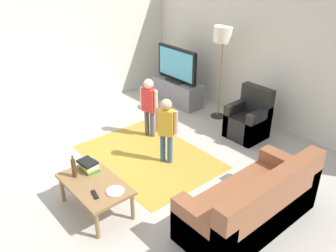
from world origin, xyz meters
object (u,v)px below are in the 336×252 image
Objects in this scene: armchair at (249,121)px; book_stack at (89,165)px; floor_lamp at (223,39)px; tv_remote at (95,194)px; tv_stand at (177,92)px; child_center at (166,125)px; plate at (115,191)px; bottle at (74,168)px; child_near_tv at (149,103)px; coffee_table at (95,186)px; tv at (177,65)px; couch at (254,207)px.

armchair reaches higher than book_stack.
floor_lamp is 3.73m from tv_remote.
tv_remote is at bearing -72.06° from floor_lamp.
child_center reaches higher than tv_stand.
child_center is 1.46m from plate.
armchair is 3.22m from bottle.
bottle is at bearing -90.06° from child_center.
book_stack is at bearing -61.63° from tv_stand.
floor_lamp reaches higher than child_center.
child_near_tv reaches higher than coffee_table.
book_stack is (1.63, -2.99, -0.36)m from tv.
tv_remote reaches higher than coffee_table.
child_center is at bearing -72.12° from floor_lamp.
bottle is 0.51m from tv_remote.
child_near_tv is (-1.16, -1.33, 0.35)m from armchair.
child_center is at bearing -45.49° from tv.
bottle is (-0.30, -3.19, 0.25)m from armchair.
child_center is (-1.77, 0.13, 0.36)m from couch.
bottle is (-0.28, -0.12, 0.18)m from coffee_table.
bottle is (0.60, -3.39, -0.99)m from floor_lamp.
armchair is 0.51× the size of floor_lamp.
tv_stand is 1.20× the size of coffee_table.
couch is 2.28m from bottle.
book_stack is (0.83, -1.65, -0.16)m from child_near_tv.
tv_stand is at bearing 151.93° from couch.
plate is at bearing -53.06° from tv.
child_near_tv is at bearing 114.60° from bottle.
tv_stand is at bearing 126.74° from plate.
bottle is 0.65m from plate.
child_near_tv is 2.21m from plate.
plate is (0.32, 0.10, 0.06)m from coffee_table.
bottle is at bearing -80.01° from floor_lamp.
plate is (0.60, -1.31, -0.22)m from child_center.
tv_remote is (2.15, -3.21, -0.42)m from tv.
child_near_tv reaches higher than couch.
child_center is at bearing -21.30° from child_near_tv.
book_stack is 0.63m from plate.
armchair is 3.08m from coffee_table.
coffee_table is at bearing -74.98° from floor_lamp.
couch reaches higher than coffee_table.
tv is at bearing 118.54° from book_stack.
tv is 3.91m from couch.
book_stack is at bearing 161.57° from coffee_table.
couch is 1.67× the size of child_center.
couch reaches higher than tv_remote.
child_near_tv reaches higher than armchair.
coffee_table is (-1.50, -1.29, 0.08)m from couch.
couch is at bearing -50.51° from armchair.
armchair is (1.95, -0.04, 0.05)m from tv_stand.
plate is (2.25, -3.01, 0.18)m from tv_stand.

